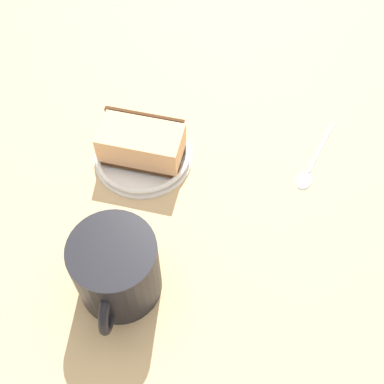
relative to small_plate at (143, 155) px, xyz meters
The scene contains 5 objects.
ground_plane 9.42cm from the small_plate, ahead, with size 124.79×124.79×2.77cm, color tan.
small_plate is the anchor object (origin of this frame).
cake_slice 2.51cm from the small_plate, 156.78° to the left, with size 9.88×12.17×4.65cm.
tea_mug 18.71cm from the small_plate, 15.08° to the right, with size 11.74×9.33×9.32cm.
teaspoon 22.18cm from the small_plate, 75.22° to the left, with size 10.52×8.66×0.80cm.
Camera 1 is at (32.11, -1.55, 55.47)cm, focal length 47.98 mm.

